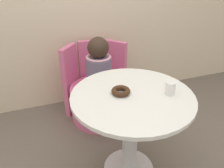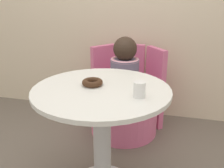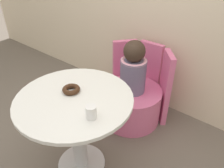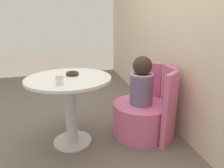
% 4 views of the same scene
% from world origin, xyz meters
% --- Properties ---
extents(ground_plane, '(12.00, 12.00, 0.00)m').
position_xyz_m(ground_plane, '(0.00, 0.00, 0.00)').
color(ground_plane, '#665B51').
extents(back_wall, '(6.00, 0.06, 2.40)m').
position_xyz_m(back_wall, '(0.00, 1.13, 1.20)').
color(back_wall, beige).
rests_on(back_wall, ground_plane).
extents(round_table, '(0.78, 0.78, 0.68)m').
position_xyz_m(round_table, '(0.10, -0.03, 0.50)').
color(round_table, silver).
rests_on(round_table, ground_plane).
extents(tub_chair, '(0.58, 0.58, 0.35)m').
position_xyz_m(tub_chair, '(0.09, 0.69, 0.17)').
color(tub_chair, '#DB6693').
rests_on(tub_chair, ground_plane).
extents(booth_backrest, '(0.68, 0.25, 0.73)m').
position_xyz_m(booth_backrest, '(0.09, 0.93, 0.36)').
color(booth_backrest, '#DB6693').
rests_on(booth_backrest, ground_plane).
extents(child_figure, '(0.24, 0.24, 0.50)m').
position_xyz_m(child_figure, '(0.09, 0.69, 0.58)').
color(child_figure, slate).
rests_on(child_figure, tub_chair).
extents(donut, '(0.12, 0.12, 0.03)m').
position_xyz_m(donut, '(0.03, 0.01, 0.70)').
color(donut, '#3D2314').
rests_on(donut, round_table).
extents(cup, '(0.06, 0.06, 0.08)m').
position_xyz_m(cup, '(0.32, -0.10, 0.72)').
color(cup, white).
rests_on(cup, round_table).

